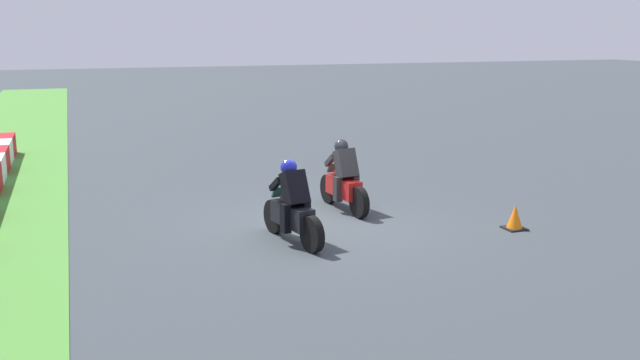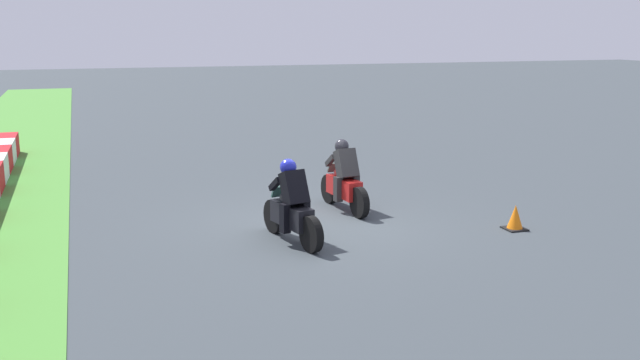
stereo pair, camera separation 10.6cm
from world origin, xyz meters
The scene contains 4 objects.
ground_plane centered at (0.00, 0.00, 0.00)m, with size 120.00×120.00×0.00m, color #394045.
rider_lane_a centered at (0.95, -0.83, 0.62)m, with size 2.04×0.57×1.51m.
rider_lane_b centered at (-0.90, 0.87, 0.62)m, with size 2.03×0.64×1.51m.
traffic_cone centered at (-1.50, -3.41, 0.22)m, with size 0.40×0.40×0.48m.
Camera 1 is at (-12.68, 4.47, 3.78)m, focal length 39.83 mm.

